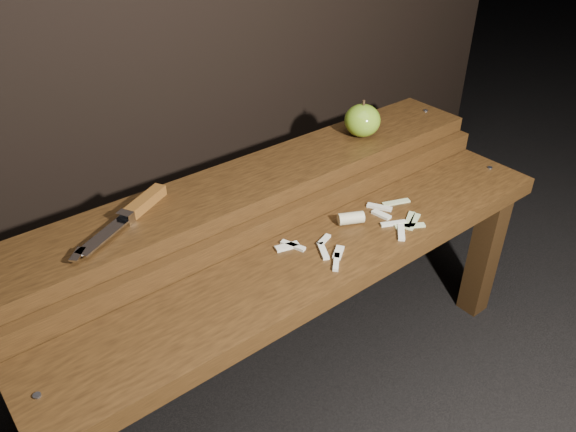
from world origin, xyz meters
TOP-DOWN VIEW (x-y plane):
  - ground at (0.00, 0.00)m, footprint 60.00×60.00m
  - bench_front_tier at (0.00, -0.06)m, footprint 1.20×0.20m
  - bench_rear_tier at (0.00, 0.17)m, footprint 1.20×0.21m
  - apple at (0.32, 0.17)m, footprint 0.09×0.09m
  - knife at (-0.27, 0.19)m, footprint 0.24×0.14m
  - apple_scraps at (0.12, -0.03)m, footprint 0.36×0.16m

SIDE VIEW (x-z plane):
  - ground at x=0.00m, z-range 0.00..0.00m
  - bench_front_tier at x=0.00m, z-range 0.14..0.56m
  - bench_rear_tier at x=0.00m, z-range 0.16..0.67m
  - apple_scraps at x=0.12m, z-range 0.41..0.44m
  - knife at x=-0.27m, z-range 0.50..0.52m
  - apple at x=0.32m, z-range 0.49..0.59m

